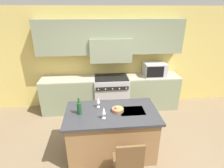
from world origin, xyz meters
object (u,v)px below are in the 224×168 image
range_stove (111,93)px  microwave (155,69)px  island_chair (128,163)px  wine_glass_far (98,100)px  wine_glass_near (104,111)px  wine_bottle (79,108)px  fruit_bowl (118,109)px

range_stove → microwave: size_ratio=1.65×
island_chair → range_stove: bearing=90.6°
wine_glass_far → island_chair: bearing=-67.7°
microwave → range_stove: bearing=-179.1°
range_stove → wine_glass_far: (-0.38, -1.46, 0.59)m
range_stove → wine_glass_near: 1.95m
range_stove → wine_bottle: (-0.71, -1.66, 0.56)m
wine_bottle → wine_glass_near: 0.45m
range_stove → wine_glass_near: bearing=-99.1°
island_chair → wine_glass_far: wine_glass_far is taller
range_stove → island_chair: 2.45m
microwave → wine_glass_near: (-1.47, -1.86, -0.06)m
microwave → fruit_bowl: size_ratio=2.71×
fruit_bowl → microwave: bearing=53.9°
wine_glass_far → fruit_bowl: bearing=-27.3°
microwave → fruit_bowl: bearing=-126.1°
wine_bottle → wine_glass_near: size_ratio=1.46×
range_stove → wine_glass_far: wine_glass_far is taller
wine_glass_far → fruit_bowl: wine_glass_far is taller
wine_glass_near → fruit_bowl: size_ratio=1.00×
range_stove → island_chair: size_ratio=1.02×
range_stove → island_chair: range_stove is taller
microwave → fruit_bowl: 2.06m
wine_glass_near → fruit_bowl: 0.35m
microwave → wine_bottle: microwave is taller
island_chair → fruit_bowl: 0.91m
range_stove → island_chair: bearing=-89.4°
range_stove → microwave: microwave is taller
microwave → wine_bottle: size_ratio=1.85×
island_chair → wine_glass_near: size_ratio=4.40×
range_stove → wine_glass_near: (-0.29, -1.84, 0.59)m
wine_bottle → fruit_bowl: size_ratio=1.46×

